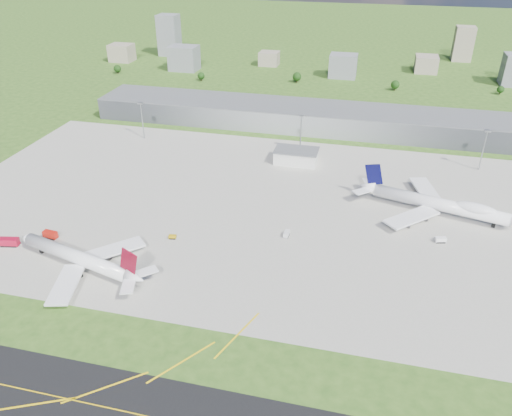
% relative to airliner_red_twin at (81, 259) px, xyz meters
% --- Properties ---
extents(ground, '(1400.00, 1400.00, 0.00)m').
position_rel_airliner_red_twin_xyz_m(ground, '(60.91, 182.35, -5.18)').
color(ground, '#2E5219').
rests_on(ground, ground).
extents(apron, '(360.00, 190.00, 0.08)m').
position_rel_airliner_red_twin_xyz_m(apron, '(70.91, 72.35, -5.14)').
color(apron, gray).
rests_on(apron, ground).
extents(terminal, '(300.00, 42.00, 15.00)m').
position_rel_airliner_red_twin_xyz_m(terminal, '(60.91, 197.35, 2.32)').
color(terminal, gray).
rests_on(terminal, ground).
extents(ops_building, '(26.00, 16.00, 8.00)m').
position_rel_airliner_red_twin_xyz_m(ops_building, '(70.91, 132.35, -1.18)').
color(ops_building, silver).
rests_on(ops_building, ground).
extents(mast_west, '(3.50, 2.00, 25.90)m').
position_rel_airliner_red_twin_xyz_m(mast_west, '(-39.09, 147.35, 12.52)').
color(mast_west, gray).
rests_on(mast_west, ground).
extents(mast_center, '(3.50, 2.00, 25.90)m').
position_rel_airliner_red_twin_xyz_m(mast_center, '(70.91, 147.35, 12.52)').
color(mast_center, gray).
rests_on(mast_center, ground).
extents(mast_east, '(3.50, 2.00, 25.90)m').
position_rel_airliner_red_twin_xyz_m(mast_east, '(180.91, 147.35, 12.52)').
color(mast_east, gray).
rests_on(mast_east, ground).
extents(airliner_red_twin, '(69.90, 53.48, 19.47)m').
position_rel_airliner_red_twin_xyz_m(airliner_red_twin, '(0.00, 0.00, 0.00)').
color(airliner_red_twin, white).
rests_on(airliner_red_twin, ground).
extents(airliner_blue_quad, '(79.82, 61.46, 21.17)m').
position_rel_airliner_red_twin_xyz_m(airliner_blue_quad, '(152.58, 85.70, 0.70)').
color(airliner_blue_quad, white).
rests_on(airliner_blue_quad, ground).
extents(fire_truck, '(9.37, 5.01, 3.90)m').
position_rel_airliner_red_twin_xyz_m(fire_truck, '(-42.74, 8.26, -3.24)').
color(fire_truck, maroon).
rests_on(fire_truck, ground).
extents(crash_tender, '(7.15, 3.78, 3.55)m').
position_rel_airliner_red_twin_xyz_m(crash_tender, '(-27.96, 18.52, -3.42)').
color(crash_tender, '#B6170D').
rests_on(crash_tender, ground).
extents(tug_yellow, '(3.84, 2.62, 1.76)m').
position_rel_airliner_red_twin_xyz_m(tug_yellow, '(28.66, 31.78, -4.26)').
color(tug_yellow, '#BB930B').
rests_on(tug_yellow, ground).
extents(van_white_near, '(2.59, 5.16, 2.56)m').
position_rel_airliner_red_twin_xyz_m(van_white_near, '(80.99, 46.55, -3.89)').
color(van_white_near, silver).
rests_on(van_white_near, ground).
extents(van_white_far, '(5.49, 3.60, 2.59)m').
position_rel_airliner_red_twin_xyz_m(van_white_far, '(152.21, 58.60, -3.88)').
color(van_white_far, white).
rests_on(van_white_far, ground).
extents(bldg_far_w, '(24.00, 20.00, 18.00)m').
position_rel_airliner_red_twin_xyz_m(bldg_far_w, '(-159.09, 352.35, 3.82)').
color(bldg_far_w, gray).
rests_on(bldg_far_w, ground).
extents(bldg_w, '(28.00, 22.00, 24.00)m').
position_rel_airliner_red_twin_xyz_m(bldg_w, '(-79.09, 332.35, 6.82)').
color(bldg_w, slate).
rests_on(bldg_w, ground).
extents(bldg_cw, '(20.00, 18.00, 14.00)m').
position_rel_airliner_red_twin_xyz_m(bldg_cw, '(0.91, 372.35, 1.82)').
color(bldg_cw, gray).
rests_on(bldg_cw, ground).
extents(bldg_c, '(26.00, 20.00, 22.00)m').
position_rel_airliner_red_twin_xyz_m(bldg_c, '(80.91, 342.35, 5.82)').
color(bldg_c, slate).
rests_on(bldg_c, ground).
extents(bldg_ce, '(22.00, 24.00, 16.00)m').
position_rel_airliner_red_twin_xyz_m(bldg_ce, '(160.91, 382.35, 2.82)').
color(bldg_ce, gray).
rests_on(bldg_ce, ground).
extents(bldg_tall_w, '(22.00, 20.00, 44.00)m').
position_rel_airliner_red_twin_xyz_m(bldg_tall_w, '(-119.09, 392.35, 16.82)').
color(bldg_tall_w, slate).
rests_on(bldg_tall_w, ground).
extents(bldg_tall_e, '(20.00, 18.00, 36.00)m').
position_rel_airliner_red_twin_xyz_m(bldg_tall_e, '(200.91, 442.35, 12.82)').
color(bldg_tall_e, gray).
rests_on(bldg_tall_e, ground).
extents(tree_far_w, '(7.20, 7.20, 8.80)m').
position_rel_airliner_red_twin_xyz_m(tree_far_w, '(-139.09, 302.35, 0.00)').
color(tree_far_w, '#382314').
rests_on(tree_far_w, ground).
extents(tree_w, '(6.75, 6.75, 8.25)m').
position_rel_airliner_red_twin_xyz_m(tree_w, '(-49.09, 297.35, -0.33)').
color(tree_w, '#382314').
rests_on(tree_w, ground).
extents(tree_c, '(8.10, 8.10, 9.90)m').
position_rel_airliner_red_twin_xyz_m(tree_c, '(40.91, 312.35, 0.65)').
color(tree_c, '#382314').
rests_on(tree_c, ground).
extents(tree_e, '(7.65, 7.65, 9.35)m').
position_rel_airliner_red_twin_xyz_m(tree_e, '(130.91, 307.35, 0.33)').
color(tree_e, '#382314').
rests_on(tree_e, ground).
extents(tree_far_e, '(6.30, 6.30, 7.70)m').
position_rel_airliner_red_twin_xyz_m(tree_far_e, '(220.91, 317.35, -0.65)').
color(tree_far_e, '#382314').
rests_on(tree_far_e, ground).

